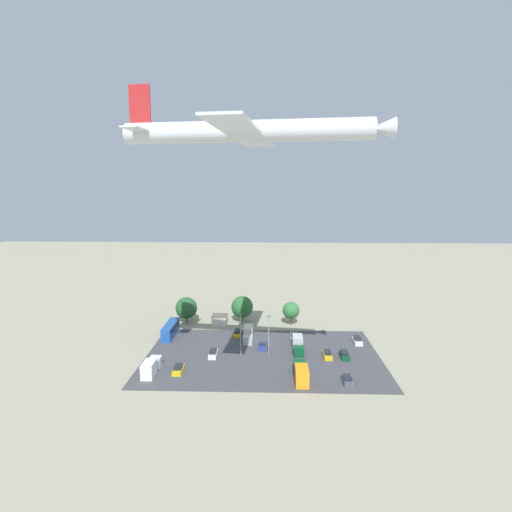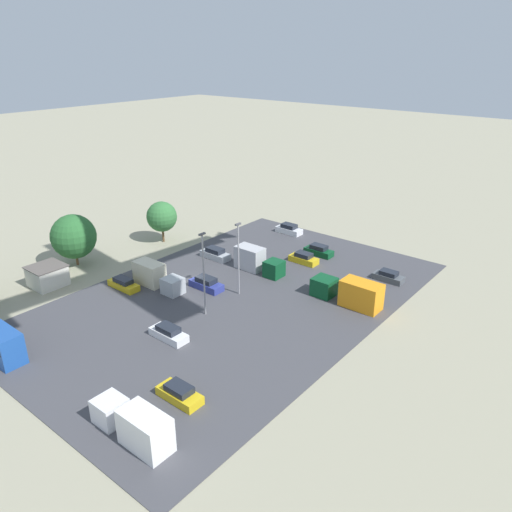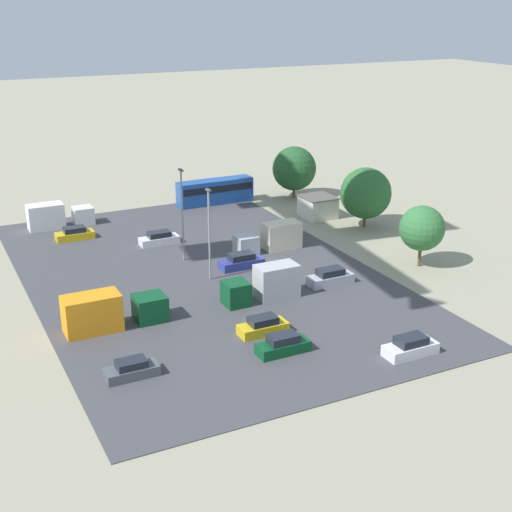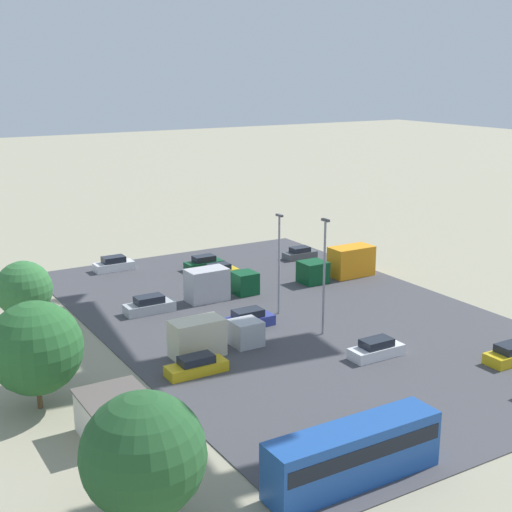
{
  "view_description": "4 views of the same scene",
  "coord_description": "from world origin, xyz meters",
  "views": [
    {
      "loc": [
        -1.28,
        95.35,
        37.94
      ],
      "look_at": [
        1.15,
        20.0,
        25.64
      ],
      "focal_mm": 28.0,
      "sensor_mm": 36.0,
      "label": 1
    },
    {
      "loc": [
        41.54,
        44.82,
        29.47
      ],
      "look_at": [
        0.12,
        11.09,
        6.9
      ],
      "focal_mm": 35.0,
      "sensor_mm": 36.0,
      "label": 2
    },
    {
      "loc": [
        -64.31,
        33.06,
        27.5
      ],
      "look_at": [
        -5.69,
        3.93,
        3.51
      ],
      "focal_mm": 50.0,
      "sensor_mm": 36.0,
      "label": 3
    },
    {
      "loc": [
        52.14,
        -27.53,
        22.42
      ],
      "look_at": [
        -4.83,
        6.61,
        4.97
      ],
      "focal_mm": 50.0,
      "sensor_mm": 36.0,
      "label": 4
    }
  ],
  "objects": [
    {
      "name": "parked_car_6",
      "position": [
        -23.71,
        -1.1,
        0.76
      ],
      "size": [
        1.89,
        4.51,
        1.62
      ],
      "color": "silver",
      "rests_on": "ground"
    },
    {
      "name": "parked_car_1",
      "position": [
        -17.11,
        20.2,
        0.67
      ],
      "size": [
        1.75,
        4.11,
        1.42
      ],
      "color": "#4C5156",
      "rests_on": "ground"
    },
    {
      "name": "parked_car_8",
      "position": [
        6.98,
        -5.72,
        0.68
      ],
      "size": [
        1.71,
        4.73,
        1.44
      ],
      "color": "gold",
      "rests_on": "ground"
    },
    {
      "name": "parked_car_0",
      "position": [
        -14.92,
        7.85,
        0.72
      ],
      "size": [
        1.82,
        4.31,
        1.54
      ],
      "rotation": [
        0.0,
        0.0,
        3.14
      ],
      "color": "gold",
      "rests_on": "ground"
    },
    {
      "name": "parked_truck_1",
      "position": [
        -8.37,
        4.27,
        1.57
      ],
      "size": [
        2.38,
        7.49,
        3.25
      ],
      "color": "#0C4723",
      "rests_on": "ground"
    },
    {
      "name": "parked_truck_3",
      "position": [
        3.88,
        -2.83,
        1.47
      ],
      "size": [
        2.32,
        7.86,
        3.04
      ],
      "color": "#ADB2B7",
      "rests_on": "ground"
    },
    {
      "name": "tree_apron_far",
      "position": [
        6.42,
        -17.33,
        4.39
      ],
      "size": [
        6.39,
        6.39,
        7.59
      ],
      "color": "brown",
      "rests_on": "ground"
    },
    {
      "name": "parked_car_4",
      "position": [
        17.69,
        16.54,
        0.7
      ],
      "size": [
        1.88,
        4.46,
        1.5
      ],
      "rotation": [
        0.0,
        0.0,
        3.14
      ],
      "color": "gold",
      "rests_on": "ground"
    },
    {
      "name": "parked_car_3",
      "position": [
        0.2,
        2.76,
        0.75
      ],
      "size": [
        1.91,
        4.73,
        1.61
      ],
      "color": "navy",
      "rests_on": "ground"
    },
    {
      "name": "parked_truck_0",
      "position": [
        23.28,
        17.46,
        1.52
      ],
      "size": [
        2.4,
        8.04,
        3.15
      ],
      "rotation": [
        0.0,
        0.0,
        3.14
      ],
      "color": "silver",
      "rests_on": "ground"
    },
    {
      "name": "parking_lot_surface",
      "position": [
        0.0,
        7.48,
        0.04
      ],
      "size": [
        54.08,
        34.26,
        0.08
      ],
      "color": "#424247",
      "rests_on": "ground"
    },
    {
      "name": "tree_apron_mid",
      "position": [
        -7.73,
        -14.74,
        4.27
      ],
      "size": [
        4.86,
        4.86,
        6.71
      ],
      "color": "brown",
      "rests_on": "ground"
    },
    {
      "name": "light_pole_lot_edge",
      "position": [
        -1.39,
        7.04,
        5.29
      ],
      "size": [
        0.9,
        0.28,
        9.54
      ],
      "color": "gray",
      "rests_on": "ground"
    },
    {
      "name": "light_pole_lot_centre",
      "position": [
        5.12,
        7.43,
        5.63
      ],
      "size": [
        0.9,
        0.28,
        10.22
      ],
      "color": "gray",
      "rests_on": "ground"
    },
    {
      "name": "ground_plane",
      "position": [
        0.0,
        0.0,
        0.0
      ],
      "size": [
        400.0,
        400.0,
        0.0
      ],
      "primitive_type": "plane",
      "color": "gray"
    },
    {
      "name": "shed_building",
      "position": [
        12.69,
        -14.26,
        1.42
      ],
      "size": [
        4.37,
        4.18,
        2.82
      ],
      "color": "silver",
      "rests_on": "ground"
    },
    {
      "name": "parked_car_5",
      "position": [
        11.46,
        8.08,
        0.71
      ],
      "size": [
        1.8,
        4.61,
        1.52
      ],
      "rotation": [
        0.0,
        0.0,
        3.14
      ],
      "color": "silver",
      "rests_on": "ground"
    },
    {
      "name": "parked_truck_2",
      "position": [
        -7.97,
        19.39,
        1.6
      ],
      "size": [
        2.59,
        9.01,
        3.33
      ],
      "rotation": [
        0.0,
        0.0,
        3.14
      ],
      "color": "#0C4723",
      "rests_on": "ground"
    },
    {
      "name": "parked_car_2",
      "position": [
        -18.79,
        7.98,
        0.75
      ],
      "size": [
        1.79,
        4.41,
        1.6
      ],
      "rotation": [
        0.0,
        0.0,
        3.14
      ],
      "color": "#0C4723",
      "rests_on": "ground"
    },
    {
      "name": "parked_car_7",
      "position": [
        -7.92,
        -3.32,
        0.76
      ],
      "size": [
        1.86,
        4.77,
        1.64
      ],
      "color": "#ADB2B7",
      "rests_on": "ground"
    }
  ]
}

